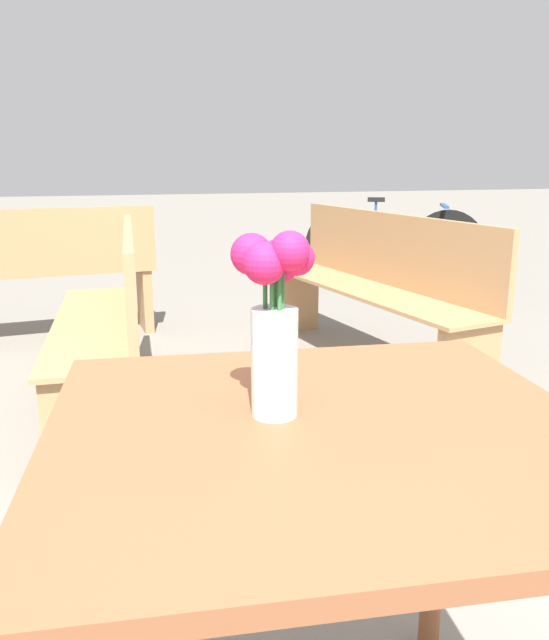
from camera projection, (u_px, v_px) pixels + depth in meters
table_front at (321, 492)px, 0.98m from camera, size 0.90×0.84×0.75m
flower_vase at (274, 317)px, 0.95m from camera, size 0.12×0.13×0.29m
bench_near at (112, 320)px, 2.75m from camera, size 0.42×1.47×0.85m
bench_middle at (21, 271)px, 3.89m from camera, size 1.68×0.51×0.85m
bench_far at (377, 283)px, 3.48m from camera, size 0.69×1.79×0.85m
bicycle at (394, 244)px, 5.90m from camera, size 1.54×0.75×0.79m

